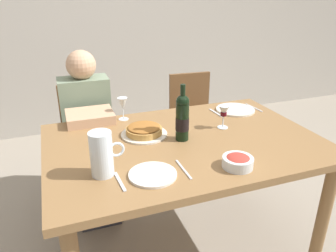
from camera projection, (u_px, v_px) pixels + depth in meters
The scene contains 18 objects.
ground_plane at pixel (182, 246), 2.09m from camera, with size 8.00×8.00×0.00m, color gray.
back_wall at pixel (105, 2), 3.44m from camera, with size 8.00×0.10×2.80m, color #B2ADA3.
dining_table at pixel (184, 155), 1.83m from camera, with size 1.50×1.00×0.76m.
wine_bottle at pixel (182, 117), 1.75m from camera, with size 0.07×0.07×0.32m.
water_pitcher at pixel (102, 156), 1.43m from camera, with size 0.16×0.10×0.21m.
baked_tart at pixel (144, 131), 1.84m from camera, with size 0.27×0.27×0.06m.
salad_bowl at pixel (238, 161), 1.51m from camera, with size 0.15×0.15×0.06m.
wine_glass_left_diner at pixel (123, 104), 2.04m from camera, with size 0.06×0.06×0.15m.
wine_glass_right_diner at pixel (224, 112), 1.91m from camera, with size 0.07×0.07×0.14m.
dinner_plate_left_setting at pixel (153, 175), 1.45m from camera, with size 0.22×0.22×0.01m, color white.
dinner_plate_right_setting at pixel (235, 110), 2.22m from camera, with size 0.26×0.26×0.01m, color silver.
fork_left_setting at pixel (120, 182), 1.41m from camera, with size 0.16×0.01×0.01m, color silver.
knife_left_setting at pixel (183, 169), 1.50m from camera, with size 0.18×0.01×0.01m, color silver.
knife_right_setting at pixel (254, 108), 2.27m from camera, with size 0.18×0.01×0.01m, color silver.
spoon_right_setting at pixel (216, 113), 2.18m from camera, with size 0.16×0.01×0.01m, color silver.
chair_left at pixel (87, 134), 2.50m from camera, with size 0.41×0.41×0.87m.
diner_left at pixel (89, 132), 2.25m from camera, with size 0.34×0.50×1.16m.
chair_right at pixel (193, 118), 2.80m from camera, with size 0.43×0.43×0.87m.
Camera 1 is at (-0.64, -1.49, 1.54)m, focal length 34.57 mm.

